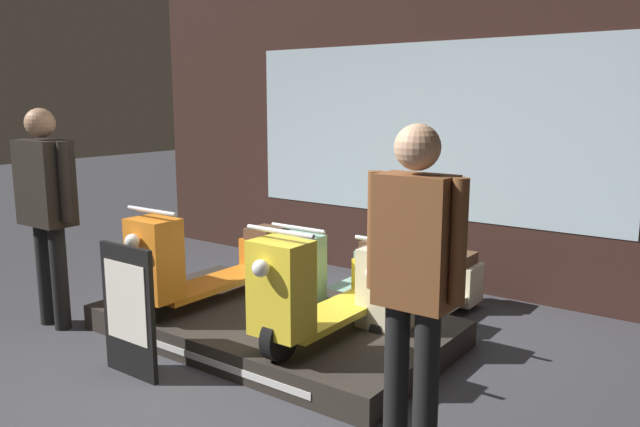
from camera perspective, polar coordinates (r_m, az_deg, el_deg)
The scene contains 10 objects.
ground_plane at distance 4.24m, azimuth -11.32°, elevation -15.79°, with size 30.00×30.00×0.00m, color #38383D.
shop_wall_back at distance 6.32m, azimuth 9.48°, elevation 7.95°, with size 7.31×0.09×3.20m.
display_platform at distance 5.02m, azimuth -4.30°, elevation -10.12°, with size 2.74×1.56×0.20m.
scooter_display_left at distance 5.26m, azimuth -9.90°, elevation -4.42°, with size 0.53×1.69×0.86m.
scooter_display_right at distance 4.48m, azimuth 1.22°, elevation -6.88°, with size 0.53×1.69×0.86m.
scooter_backrow_0 at distance 5.55m, azimuth 1.76°, elevation -5.58°, with size 0.53×1.69×0.86m.
scooter_backrow_1 at distance 5.16m, azimuth 9.29°, elevation -6.98°, with size 0.53×1.69×0.86m.
person_left_browsing at distance 5.46m, azimuth -23.76°, elevation 1.34°, with size 0.63×0.26×1.79m.
person_right_browsing at distance 3.14m, azimuth 8.59°, elevation -5.29°, with size 0.54×0.23×1.74m.
price_sign_board at distance 4.42m, azimuth -17.10°, elevation -8.51°, with size 0.50×0.04×0.91m.
Camera 1 is at (2.84, -2.54, 1.86)m, focal length 35.00 mm.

